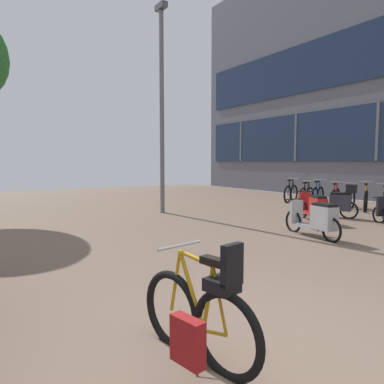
% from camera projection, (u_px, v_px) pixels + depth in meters
% --- Properties ---
extents(ground, '(21.00, 40.00, 0.13)m').
position_uv_depth(ground, '(371.00, 318.00, 3.86)').
color(ground, '#32343B').
extents(bicycle_foreground, '(0.58, 1.36, 1.08)m').
position_uv_depth(bicycle_foreground, '(199.00, 317.00, 2.93)').
color(bicycle_foreground, black).
rests_on(bicycle_foreground, ground).
extents(bicycle_rack_02, '(1.19, 0.73, 0.98)m').
position_uv_depth(bicycle_rack_02, '(384.00, 203.00, 11.50)').
color(bicycle_rack_02, black).
rests_on(bicycle_rack_02, ground).
extents(bicycle_rack_03, '(1.25, 0.74, 1.02)m').
position_uv_depth(bicycle_rack_03, '(366.00, 200.00, 12.06)').
color(bicycle_rack_03, black).
rests_on(bicycle_rack_03, ground).
extents(bicycle_rack_04, '(1.25, 0.50, 0.94)m').
position_uv_depth(bicycle_rack_04, '(349.00, 199.00, 12.63)').
color(bicycle_rack_04, black).
rests_on(bicycle_rack_04, ground).
extents(bicycle_rack_05, '(1.23, 0.59, 0.95)m').
position_uv_depth(bicycle_rack_05, '(335.00, 197.00, 13.25)').
color(bicycle_rack_05, black).
rests_on(bicycle_rack_05, ground).
extents(bicycle_rack_06, '(1.31, 0.57, 1.01)m').
position_uv_depth(bicycle_rack_06, '(318.00, 196.00, 13.69)').
color(bicycle_rack_06, black).
rests_on(bicycle_rack_06, ground).
extents(bicycle_rack_07, '(1.24, 0.47, 0.92)m').
position_uv_depth(bicycle_rack_07, '(306.00, 195.00, 14.31)').
color(bicycle_rack_07, black).
rests_on(bicycle_rack_07, ground).
extents(bicycle_rack_08, '(1.31, 0.56, 1.00)m').
position_uv_depth(bicycle_rack_08, '(291.00, 193.00, 14.76)').
color(bicycle_rack_08, black).
rests_on(bicycle_rack_08, ground).
extents(scooter_near, '(0.59, 1.72, 0.82)m').
position_uv_depth(scooter_near, '(317.00, 219.00, 7.78)').
color(scooter_near, black).
rests_on(scooter_near, ground).
extents(scooter_mid, '(0.88, 1.55, 0.82)m').
position_uv_depth(scooter_mid, '(314.00, 207.00, 9.88)').
color(scooter_mid, black).
rests_on(scooter_mid, ground).
extents(scooter_extra, '(1.05, 1.65, 1.01)m').
position_uv_depth(scooter_extra, '(334.00, 202.00, 10.65)').
color(scooter_extra, black).
rests_on(scooter_extra, ground).
extents(lamp_post, '(0.20, 0.52, 6.55)m').
position_uv_depth(lamp_post, '(162.00, 100.00, 11.38)').
color(lamp_post, slate).
rests_on(lamp_post, ground).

